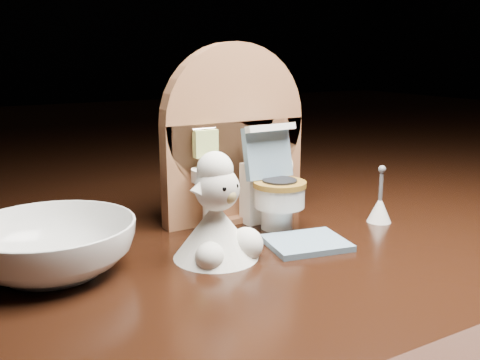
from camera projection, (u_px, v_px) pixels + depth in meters
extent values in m
cube|color=black|center=(274.00, 299.00, 0.43)|extent=(2.50, 2.50, 0.10)
cube|color=#9D633E|center=(234.00, 170.00, 0.46)|extent=(0.13, 0.02, 0.09)
cylinder|color=#9D633E|center=(234.00, 121.00, 0.45)|extent=(0.13, 0.02, 0.13)
cube|color=#9D633E|center=(234.00, 215.00, 0.47)|extent=(0.05, 0.04, 0.01)
cylinder|color=white|center=(210.00, 204.00, 0.43)|extent=(0.01, 0.01, 0.04)
cylinder|color=white|center=(211.00, 175.00, 0.43)|extent=(0.03, 0.03, 0.01)
cylinder|color=silver|center=(206.00, 161.00, 0.43)|extent=(0.00, 0.00, 0.01)
cube|color=#C3D774|center=(206.00, 143.00, 0.43)|extent=(0.02, 0.01, 0.02)
cube|color=#9D633E|center=(275.00, 158.00, 0.47)|extent=(0.02, 0.01, 0.02)
cylinder|color=beige|center=(279.00, 166.00, 0.46)|extent=(0.02, 0.02, 0.02)
cylinder|color=white|center=(277.00, 217.00, 0.44)|extent=(0.03, 0.03, 0.02)
cylinder|color=white|center=(280.00, 196.00, 0.43)|extent=(0.04, 0.04, 0.02)
cylinder|color=olive|center=(280.00, 184.00, 0.43)|extent=(0.04, 0.04, 0.00)
cube|color=white|center=(261.00, 192.00, 0.46)|extent=(0.04, 0.02, 0.05)
cube|color=slate|center=(267.00, 152.00, 0.44)|extent=(0.04, 0.02, 0.04)
cube|color=white|center=(271.00, 128.00, 0.43)|extent=(0.05, 0.01, 0.01)
cylinder|color=#C8D03D|center=(271.00, 154.00, 0.45)|extent=(0.01, 0.01, 0.01)
cube|color=slate|center=(306.00, 243.00, 0.40)|extent=(0.07, 0.06, 0.00)
cone|color=white|center=(380.00, 209.00, 0.46)|extent=(0.02, 0.02, 0.02)
cylinder|color=#59595B|center=(381.00, 185.00, 0.45)|extent=(0.00, 0.00, 0.03)
sphere|color=#59595B|center=(382.00, 169.00, 0.45)|extent=(0.01, 0.01, 0.01)
cone|color=white|center=(216.00, 230.00, 0.38)|extent=(0.06, 0.06, 0.04)
sphere|color=white|center=(246.00, 244.00, 0.38)|extent=(0.02, 0.02, 0.02)
sphere|color=white|center=(210.00, 257.00, 0.36)|extent=(0.02, 0.02, 0.02)
sphere|color=beige|center=(217.00, 189.00, 0.37)|extent=(0.03, 0.03, 0.03)
sphere|color=#A28C54|center=(228.00, 196.00, 0.36)|extent=(0.01, 0.01, 0.01)
sphere|color=white|center=(215.00, 170.00, 0.37)|extent=(0.03, 0.03, 0.03)
cone|color=beige|center=(199.00, 186.00, 0.36)|extent=(0.02, 0.01, 0.01)
cone|color=beige|center=(230.00, 179.00, 0.38)|extent=(0.02, 0.01, 0.01)
sphere|color=black|center=(224.00, 189.00, 0.35)|extent=(0.00, 0.00, 0.00)
sphere|color=black|center=(236.00, 186.00, 0.36)|extent=(0.00, 0.00, 0.00)
imported|color=white|center=(52.00, 247.00, 0.35)|extent=(0.13, 0.13, 0.03)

